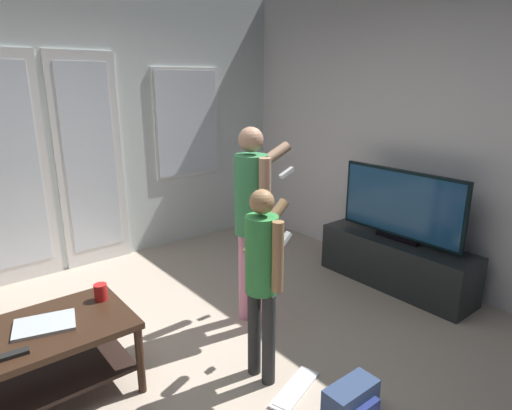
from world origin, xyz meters
The scene contains 13 objects.
ground_plane centered at (0.00, 0.00, -0.01)m, with size 5.40×4.72×0.02m, color #B6A390.
wall_back_with_doors centered at (0.04, 2.32, 1.38)m, with size 5.40×0.09×2.84m.
wall_right_plain centered at (2.67, 0.00, 1.41)m, with size 0.06×4.72×2.81m.
coffee_table centered at (-0.65, 0.40, 0.35)m, with size 1.07×0.64×0.49m.
tv_stand centered at (2.32, -0.01, 0.23)m, with size 0.42×1.45×0.45m.
flat_screen_tv centered at (2.32, -0.01, 0.78)m, with size 0.08×1.21×0.65m.
person_adult centered at (0.89, 0.32, 0.93)m, with size 0.68×0.42×1.55m.
person_child centered at (0.52, -0.24, 0.76)m, with size 0.49×0.36×1.26m.
backpack centered at (0.68, -0.85, 0.10)m, with size 0.33×0.20×0.21m.
loose_keyboard centered at (0.59, -0.48, 0.01)m, with size 0.46×0.26×0.02m.
laptop_closed centered at (-0.59, 0.41, 0.50)m, with size 0.33×0.24×0.02m, color #AAB3B6.
cup_near_edge centered at (-0.22, 0.51, 0.54)m, with size 0.08×0.08×0.11m, color red.
tv_remote_black centered at (-0.81, 0.20, 0.50)m, with size 0.17×0.05×0.02m, color black.
Camera 1 is at (-1.04, -2.11, 1.87)m, focal length 30.53 mm.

